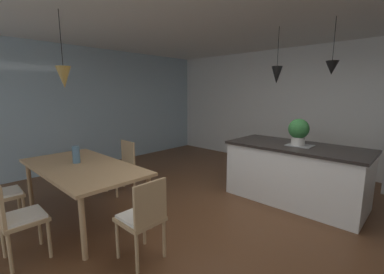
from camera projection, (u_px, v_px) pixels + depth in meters
ground_plane at (236, 225)px, 3.37m from camera, size 10.00×8.40×0.04m
wall_back_kitchen at (324, 109)px, 5.47m from camera, size 10.00×0.12×2.70m
window_wall_left_glazing at (89, 108)px, 5.88m from camera, size 0.06×8.40×2.70m
dining_table at (82, 170)px, 3.45m from camera, size 1.98×1.00×0.74m
chair_far_left at (122, 165)px, 4.41m from camera, size 0.40×0.40×0.87m
chair_near_right at (17, 217)px, 2.57m from camera, size 0.41×0.41×0.87m
chair_kitchen_end at (143, 217)px, 2.57m from camera, size 0.40×0.40×0.87m
kitchen_island at (295, 173)px, 4.02m from camera, size 2.03×0.97×0.91m
pendant_over_table at (64, 77)px, 3.22m from camera, size 0.18×0.18×0.94m
pendant_over_island_main at (277, 75)px, 4.02m from camera, size 0.17×0.17×0.86m
pendant_over_island_aux at (332, 68)px, 3.48m from camera, size 0.17×0.17×0.76m
potted_plant_on_island at (299, 131)px, 3.90m from camera, size 0.31×0.31×0.41m
vase_on_dining_table at (76, 155)px, 3.55m from camera, size 0.10×0.10×0.24m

